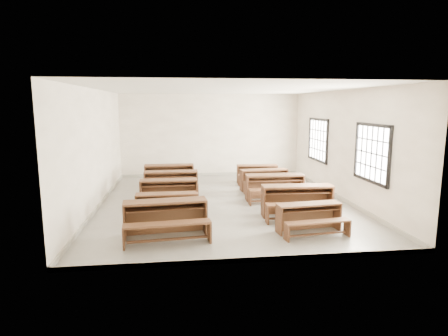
{
  "coord_description": "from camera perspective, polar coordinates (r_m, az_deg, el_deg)",
  "views": [
    {
      "loc": [
        -1.29,
        -10.43,
        2.77
      ],
      "look_at": [
        0.0,
        0.0,
        1.0
      ],
      "focal_mm": 30.0,
      "sensor_mm": 36.0,
      "label": 1
    }
  ],
  "objects": [
    {
      "name": "desk_set_5",
      "position": [
        8.48,
        12.9,
        -7.1
      ],
      "size": [
        1.5,
        0.9,
        0.64
      ],
      "rotation": [
        0.0,
        0.0,
        0.11
      ],
      "color": "brown",
      "rests_on": "ground"
    },
    {
      "name": "desk_set_0",
      "position": [
        8.06,
        -8.87,
        -7.23
      ],
      "size": [
        1.83,
        1.07,
        0.79
      ],
      "rotation": [
        0.0,
        0.0,
        0.1
      ],
      "color": "brown",
      "rests_on": "ground"
    },
    {
      "name": "room",
      "position": [
        10.54,
        0.49,
        6.15
      ],
      "size": [
        8.5,
        8.5,
        3.2
      ],
      "color": "gray",
      "rests_on": "ground"
    },
    {
      "name": "desk_set_1",
      "position": [
        9.24,
        -8.83,
        -5.53
      ],
      "size": [
        1.46,
        0.77,
        0.65
      ],
      "rotation": [
        0.0,
        0.0,
        0.01
      ],
      "color": "brown",
      "rests_on": "ground"
    },
    {
      "name": "desk_set_3",
      "position": [
        11.78,
        -8.06,
        -1.98
      ],
      "size": [
        1.66,
        0.87,
        0.74
      ],
      "rotation": [
        0.0,
        0.0,
        -0.01
      ],
      "color": "brown",
      "rests_on": "ground"
    },
    {
      "name": "desk_set_4",
      "position": [
        13.0,
        -8.35,
        -0.88
      ],
      "size": [
        1.69,
        0.9,
        0.75
      ],
      "rotation": [
        0.0,
        0.0,
        0.02
      ],
      "color": "brown",
      "rests_on": "ground"
    },
    {
      "name": "desk_set_6",
      "position": [
        9.56,
        11.14,
        -4.6
      ],
      "size": [
        1.8,
        0.99,
        0.79
      ],
      "rotation": [
        0.0,
        0.0,
        -0.04
      ],
      "color": "brown",
      "rests_on": "ground"
    },
    {
      "name": "desk_set_8",
      "position": [
        12.31,
        6.15,
        -1.56
      ],
      "size": [
        1.61,
        0.92,
        0.7
      ],
      "rotation": [
        0.0,
        0.0,
        0.08
      ],
      "color": "brown",
      "rests_on": "ground"
    },
    {
      "name": "desk_set_2",
      "position": [
        10.6,
        -8.4,
        -3.36
      ],
      "size": [
        1.6,
        0.84,
        0.72
      ],
      "rotation": [
        0.0,
        0.0,
        0.01
      ],
      "color": "brown",
      "rests_on": "ground"
    },
    {
      "name": "desk_set_7",
      "position": [
        11.08,
        7.78,
        -2.63
      ],
      "size": [
        1.72,
        0.91,
        0.77
      ],
      "rotation": [
        0.0,
        0.0,
        -0.01
      ],
      "color": "brown",
      "rests_on": "ground"
    },
    {
      "name": "desk_set_9",
      "position": [
        13.48,
        5.09,
        -0.7
      ],
      "size": [
        1.49,
        0.84,
        0.65
      ],
      "rotation": [
        0.0,
        0.0,
        -0.06
      ],
      "color": "brown",
      "rests_on": "ground"
    }
  ]
}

